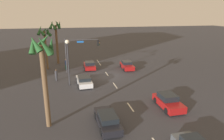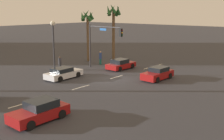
# 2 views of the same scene
# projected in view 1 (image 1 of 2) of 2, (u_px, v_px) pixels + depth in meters

# --- Properties ---
(ground_plane) EXTENTS (220.00, 220.00, 0.00)m
(ground_plane) POSITION_uv_depth(u_px,v_px,m) (108.00, 76.00, 31.59)
(ground_plane) COLOR #333338
(lane_stripe_1) EXTENTS (2.11, 0.14, 0.01)m
(lane_stripe_1) POSITION_uv_depth(u_px,v_px,m) (130.00, 107.00, 21.12)
(lane_stripe_1) COLOR silver
(lane_stripe_1) RESTS_ON ground_plane
(lane_stripe_2) EXTENTS (2.34, 0.14, 0.01)m
(lane_stripe_2) POSITION_uv_depth(u_px,v_px,m) (115.00, 85.00, 27.41)
(lane_stripe_2) COLOR silver
(lane_stripe_2) RESTS_ON ground_plane
(lane_stripe_3) EXTENTS (2.20, 0.14, 0.01)m
(lane_stripe_3) POSITION_uv_depth(u_px,v_px,m) (107.00, 74.00, 32.67)
(lane_stripe_3) COLOR silver
(lane_stripe_3) RESTS_ON ground_plane
(lane_stripe_4) EXTENTS (2.12, 0.14, 0.01)m
(lane_stripe_4) POSITION_uv_depth(u_px,v_px,m) (100.00, 64.00, 38.89)
(lane_stripe_4) COLOR silver
(lane_stripe_4) RESTS_ON ground_plane
(lane_stripe_5) EXTENTS (2.09, 0.14, 0.01)m
(lane_stripe_5) POSITION_uv_depth(u_px,v_px,m) (98.00, 61.00, 41.28)
(lane_stripe_5) COLOR silver
(lane_stripe_5) RESTS_ON ground_plane
(car_0) EXTENTS (4.10, 1.96, 1.43)m
(car_0) POSITION_uv_depth(u_px,v_px,m) (168.00, 101.00, 20.98)
(car_0) COLOR maroon
(car_0) RESTS_ON ground_plane
(car_1) EXTENTS (4.52, 1.87, 1.23)m
(car_1) POSITION_uv_depth(u_px,v_px,m) (107.00, 120.00, 17.53)
(car_1) COLOR black
(car_1) RESTS_ON ground_plane
(car_3) EXTENTS (4.19, 1.98, 1.37)m
(car_3) POSITION_uv_depth(u_px,v_px,m) (127.00, 65.00, 35.38)
(car_3) COLOR maroon
(car_3) RESTS_ON ground_plane
(car_4) EXTENTS (4.45, 2.06, 1.25)m
(car_4) POSITION_uv_depth(u_px,v_px,m) (84.00, 81.00, 27.57)
(car_4) COLOR silver
(car_4) RESTS_ON ground_plane
(car_5) EXTENTS (4.15, 2.04, 1.32)m
(car_5) POSITION_uv_depth(u_px,v_px,m) (90.00, 65.00, 35.53)
(car_5) COLOR maroon
(car_5) RESTS_ON ground_plane
(traffic_signal) EXTENTS (0.46, 5.70, 5.70)m
(traffic_signal) POSITION_uv_depth(u_px,v_px,m) (78.00, 49.00, 32.66)
(traffic_signal) COLOR #38383D
(traffic_signal) RESTS_ON ground_plane
(streetlamp) EXTENTS (0.56, 0.56, 6.31)m
(streetlamp) POSITION_uv_depth(u_px,v_px,m) (68.00, 54.00, 26.42)
(streetlamp) COLOR #2D2D33
(streetlamp) RESTS_ON ground_plane
(pedestrian_0) EXTENTS (0.43, 0.43, 1.88)m
(pedestrian_0) POSITION_uv_depth(u_px,v_px,m) (66.00, 64.00, 35.10)
(pedestrian_0) COLOR #1E7266
(pedestrian_0) RESTS_ON ground_plane
(pedestrian_1) EXTENTS (0.49, 0.49, 1.74)m
(pedestrian_1) POSITION_uv_depth(u_px,v_px,m) (56.00, 75.00, 29.15)
(pedestrian_1) COLOR #333338
(pedestrian_1) RESTS_ON ground_plane
(palm_tree_0) EXTENTS (2.49, 2.52, 8.48)m
(palm_tree_0) POSITION_uv_depth(u_px,v_px,m) (56.00, 32.00, 37.70)
(palm_tree_0) COLOR brown
(palm_tree_0) RESTS_ON ground_plane
(palm_tree_1) EXTENTS (2.56, 2.70, 7.70)m
(palm_tree_1) POSITION_uv_depth(u_px,v_px,m) (45.00, 37.00, 33.78)
(palm_tree_1) COLOR brown
(palm_tree_1) RESTS_ON ground_plane
(palm_tree_2) EXTENTS (2.38, 2.23, 8.19)m
(palm_tree_2) POSITION_uv_depth(u_px,v_px,m) (43.00, 61.00, 15.96)
(palm_tree_2) COLOR brown
(palm_tree_2) RESTS_ON ground_plane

